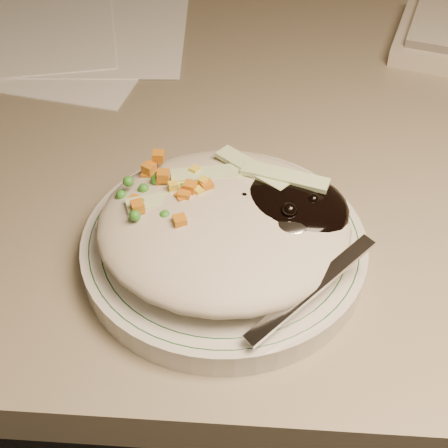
{
  "coord_description": "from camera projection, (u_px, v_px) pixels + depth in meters",
  "views": [
    {
      "loc": [
        -0.08,
        0.83,
        1.11
      ],
      "look_at": [
        -0.1,
        1.18,
        0.78
      ],
      "focal_mm": 50.0,
      "sensor_mm": 36.0,
      "label": 1
    }
  ],
  "objects": [
    {
      "name": "desk",
      "position": [
        317.0,
        250.0,
        0.78
      ],
      "size": [
        1.4,
        0.7,
        0.74
      ],
      "color": "#7F735C",
      "rests_on": "ground"
    },
    {
      "name": "plate",
      "position": [
        224.0,
        248.0,
        0.49
      ],
      "size": [
        0.22,
        0.22,
        0.02
      ],
      "primitive_type": "cylinder",
      "color": "beige",
      "rests_on": "desk"
    },
    {
      "name": "plate_rim",
      "position": [
        224.0,
        239.0,
        0.49
      ],
      "size": [
        0.21,
        0.21,
        0.0
      ],
      "color": "#144723",
      "rests_on": "plate"
    },
    {
      "name": "meal",
      "position": [
        230.0,
        220.0,
        0.47
      ],
      "size": [
        0.21,
        0.19,
        0.05
      ],
      "color": "#AFA48E",
      "rests_on": "plate"
    },
    {
      "name": "papers",
      "position": [
        29.0,
        38.0,
        0.76
      ],
      "size": [
        0.41,
        0.28,
        0.0
      ],
      "color": "white",
      "rests_on": "desk"
    }
  ]
}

